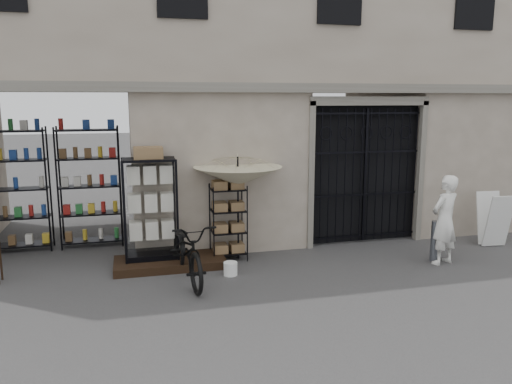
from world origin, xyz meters
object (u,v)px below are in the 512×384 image
object	(u,v)px
display_cabinet	(151,214)
wire_rack	(228,223)
white_bucket	(230,269)
steel_bollard	(434,241)
shopkeeper	(441,263)
easel_sign	(494,219)
bicycle	(188,280)
market_umbrella	(238,171)

from	to	relation	value
display_cabinet	wire_rack	size ratio (longest dim) A/B	1.37
display_cabinet	white_bucket	bearing A→B (deg)	-47.48
steel_bollard	display_cabinet	bearing A→B (deg)	168.19
white_bucket	shopkeeper	world-z (taller)	white_bucket
easel_sign	wire_rack	bearing A→B (deg)	-179.38
display_cabinet	steel_bollard	world-z (taller)	display_cabinet
display_cabinet	shopkeeper	world-z (taller)	display_cabinet
display_cabinet	wire_rack	distance (m)	1.46
bicycle	shopkeeper	size ratio (longest dim) A/B	1.20
market_umbrella	wire_rack	bearing A→B (deg)	177.08
display_cabinet	bicycle	world-z (taller)	display_cabinet
shopkeeper	steel_bollard	bearing A→B (deg)	-85.55
market_umbrella	shopkeeper	world-z (taller)	market_umbrella
shopkeeper	bicycle	bearing A→B (deg)	-23.17
steel_bollard	easel_sign	world-z (taller)	easel_sign
display_cabinet	shopkeeper	bearing A→B (deg)	-26.29
shopkeeper	easel_sign	xyz separation A→B (m)	(1.71, 0.74, 0.57)
display_cabinet	shopkeeper	xyz separation A→B (m)	(5.27, -1.25, -0.98)
display_cabinet	easel_sign	bearing A→B (deg)	-17.11
easel_sign	bicycle	bearing A→B (deg)	-170.08
white_bucket	easel_sign	distance (m)	5.71
wire_rack	shopkeeper	distance (m)	4.09
wire_rack	white_bucket	xyz separation A→B (m)	(-0.14, -0.89, -0.60)
display_cabinet	wire_rack	bearing A→B (deg)	-13.04
wire_rack	bicycle	bearing A→B (deg)	-114.28
bicycle	market_umbrella	bearing A→B (deg)	35.30
white_bucket	shopkeeper	distance (m)	3.99
steel_bollard	white_bucket	bearing A→B (deg)	177.12
display_cabinet	market_umbrella	bearing A→B (deg)	-13.37
white_bucket	steel_bollard	xyz separation A→B (m)	(3.90, -0.20, 0.27)
wire_rack	bicycle	xyz separation A→B (m)	(-0.89, -0.97, -0.71)
market_umbrella	shopkeeper	bearing A→B (deg)	-18.73
bicycle	steel_bollard	world-z (taller)	bicycle
bicycle	wire_rack	bearing A→B (deg)	41.12
market_umbrella	easel_sign	distance (m)	5.49
display_cabinet	bicycle	xyz separation A→B (m)	(0.55, -0.97, -0.98)
white_bucket	shopkeeper	size ratio (longest dim) A/B	0.14
bicycle	shopkeeper	distance (m)	4.73
easel_sign	shopkeeper	bearing A→B (deg)	-150.70
market_umbrella	steel_bollard	size ratio (longest dim) A/B	3.04
wire_rack	market_umbrella	xyz separation A→B (m)	(0.19, -0.01, 1.00)
market_umbrella	white_bucket	world-z (taller)	market_umbrella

